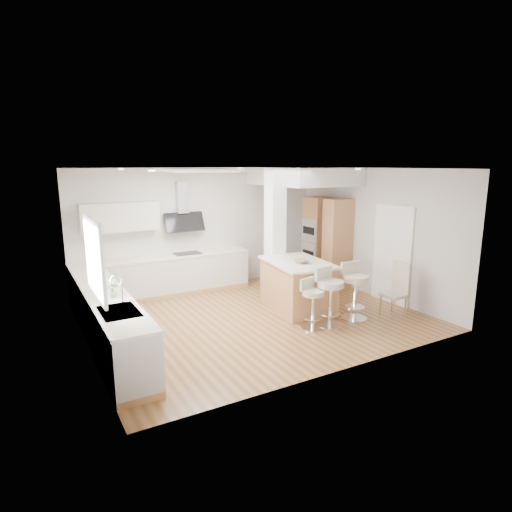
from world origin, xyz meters
TOP-DOWN VIEW (x-y plane):
  - ground at (0.00, 0.00)m, footprint 6.00×6.00m
  - ceiling at (0.00, 0.00)m, footprint 6.00×5.00m
  - wall_back at (0.00, 2.50)m, footprint 6.00×0.04m
  - wall_left at (-3.00, 0.00)m, footprint 0.04×5.00m
  - wall_right at (3.00, 0.00)m, footprint 0.04×5.00m
  - skylight at (-0.79, 0.60)m, footprint 4.10×2.10m
  - window_left at (-2.96, -0.90)m, footprint 0.06×1.28m
  - doorway_right at (2.97, -0.60)m, footprint 0.05×1.00m
  - counter_left at (-2.70, 0.23)m, footprint 0.63×4.50m
  - counter_back at (-0.91, 2.22)m, footprint 3.62×0.63m
  - pillar at (1.05, 0.95)m, footprint 0.35×0.35m
  - soffit at (2.10, 1.40)m, footprint 1.78×2.20m
  - oven_column at (2.68, 1.23)m, footprint 0.63×1.21m
  - peninsula at (1.00, 0.01)m, footprint 1.27×1.74m
  - bar_stool_a at (0.61, -1.01)m, footprint 0.50×0.50m
  - bar_stool_b at (0.95, -1.05)m, footprint 0.56×0.56m
  - bar_stool_c at (1.59, -1.01)m, footprint 0.50×0.50m
  - dining_chair at (2.44, -1.27)m, footprint 0.43×0.43m

SIDE VIEW (x-z plane):
  - ground at x=0.00m, z-range 0.00..0.00m
  - ceiling at x=0.00m, z-range -0.01..0.01m
  - counter_left at x=-2.70m, z-range -0.22..1.13m
  - peninsula at x=1.00m, z-range -0.03..1.03m
  - bar_stool_a at x=0.61m, z-range 0.06..0.96m
  - dining_chair at x=2.44m, z-range 0.04..1.08m
  - bar_stool_b at x=0.95m, z-range 0.07..1.14m
  - bar_stool_c at x=1.59m, z-range 0.07..1.15m
  - counter_back at x=-0.91m, z-range -0.55..1.95m
  - doorway_right at x=2.97m, z-range -0.05..2.05m
  - oven_column at x=2.68m, z-range 0.00..2.10m
  - wall_back at x=0.00m, z-range 0.00..2.80m
  - wall_left at x=-3.00m, z-range 0.00..2.80m
  - wall_right at x=3.00m, z-range 0.00..2.80m
  - pillar at x=1.05m, z-range 0.00..2.80m
  - window_left at x=-2.96m, z-range 1.16..2.23m
  - soffit at x=2.10m, z-range 2.40..2.80m
  - skylight at x=-0.79m, z-range 2.74..2.80m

